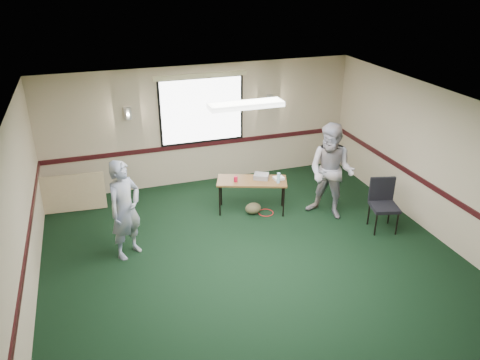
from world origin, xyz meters
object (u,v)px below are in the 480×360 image
object	(u,v)px
person_left	(125,210)
person_right	(331,172)
projector	(261,176)
conference_chair	(383,200)
folding_table	(252,182)

from	to	relation	value
person_left	person_right	xyz separation A→B (m)	(3.97, 0.14, 0.08)
person_left	person_right	distance (m)	3.97
projector	conference_chair	size ratio (longest dim) A/B	0.29
person_right	conference_chair	bearing A→B (deg)	4.68
folding_table	projector	distance (m)	0.23
person_left	person_right	world-z (taller)	person_right
folding_table	person_right	bearing A→B (deg)	-5.43
projector	person_right	size ratio (longest dim) A/B	0.15
folding_table	projector	size ratio (longest dim) A/B	5.20
projector	conference_chair	xyz separation A→B (m)	(1.94, -1.41, -0.16)
projector	folding_table	bearing A→B (deg)	-147.53
folding_table	projector	world-z (taller)	projector
folding_table	conference_chair	bearing A→B (deg)	-12.78
person_left	projector	bearing A→B (deg)	-20.53
projector	person_left	bearing A→B (deg)	-134.68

